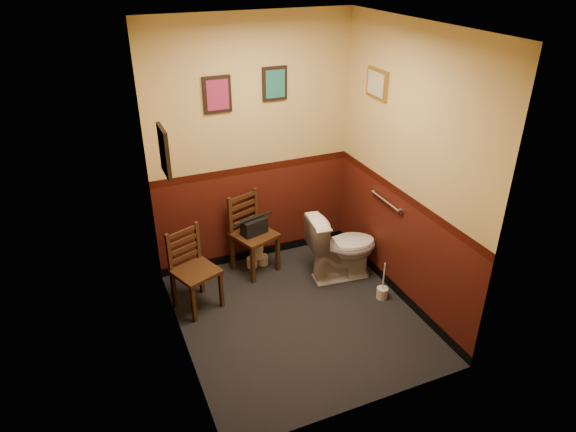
{
  "coord_description": "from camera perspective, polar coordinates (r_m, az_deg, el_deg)",
  "views": [
    {
      "loc": [
        -1.65,
        -3.63,
        3.23
      ],
      "look_at": [
        0.0,
        0.25,
        1.0
      ],
      "focal_mm": 32.0,
      "sensor_mm": 36.0,
      "label": 1
    }
  ],
  "objects": [
    {
      "name": "toilet_brush",
      "position": [
        5.42,
        10.42,
        -8.32
      ],
      "size": [
        0.12,
        0.12,
        0.42
      ],
      "color": "silver",
      "rests_on": "floor"
    },
    {
      "name": "framed_print_right",
      "position": [
        5.17,
        9.85,
        14.3
      ],
      "size": [
        0.04,
        0.34,
        0.28
      ],
      "color": "olive",
      "rests_on": "wall_right"
    },
    {
      "name": "tp_stack",
      "position": [
        5.8,
        -3.4,
        -4.4
      ],
      "size": [
        0.25,
        0.15,
        0.33
      ],
      "color": "silver",
      "rests_on": "floor"
    },
    {
      "name": "framed_print_left",
      "position": [
        4.02,
        -13.57,
        6.99
      ],
      "size": [
        0.04,
        0.3,
        0.38
      ],
      "color": "black",
      "rests_on": "wall_left"
    },
    {
      "name": "chair_left",
      "position": [
        5.13,
        -10.46,
        -5.91
      ],
      "size": [
        0.5,
        0.5,
        0.83
      ],
      "rotation": [
        0.0,
        0.0,
        0.38
      ],
      "color": "#4F2D17",
      "rests_on": "floor"
    },
    {
      "name": "floor",
      "position": [
        5.13,
        1.11,
        -11.14
      ],
      "size": [
        2.2,
        2.4,
        0.0
      ],
      "primitive_type": "cube",
      "color": "black",
      "rests_on": "ground"
    },
    {
      "name": "chair_right",
      "position": [
        5.61,
        -4.02,
        -1.97
      ],
      "size": [
        0.53,
        0.53,
        0.89
      ],
      "rotation": [
        0.0,
        0.0,
        0.35
      ],
      "color": "#4F2D17",
      "rests_on": "floor"
    },
    {
      "name": "toilet",
      "position": [
        5.53,
        6.02,
        -3.44
      ],
      "size": [
        0.8,
        0.51,
        0.74
      ],
      "primitive_type": "imported",
      "rotation": [
        0.0,
        0.0,
        1.46
      ],
      "color": "white",
      "rests_on": "floor"
    },
    {
      "name": "wall_front",
      "position": [
        3.49,
        9.39,
        -5.2
      ],
      "size": [
        2.2,
        0.0,
        2.7
      ],
      "primitive_type": "cube",
      "rotation": [
        -1.57,
        0.0,
        0.0
      ],
      "color": "#45150D",
      "rests_on": "ground"
    },
    {
      "name": "wall_back",
      "position": [
        5.44,
        -3.95,
        7.6
      ],
      "size": [
        2.2,
        0.0,
        2.7
      ],
      "primitive_type": "cube",
      "rotation": [
        1.57,
        0.0,
        0.0
      ],
      "color": "#45150D",
      "rests_on": "ground"
    },
    {
      "name": "handbag",
      "position": [
        5.53,
        -3.79,
        -1.17
      ],
      "size": [
        0.3,
        0.21,
        0.2
      ],
      "rotation": [
        0.0,
        0.0,
        0.28
      ],
      "color": "black",
      "rests_on": "chair_right"
    },
    {
      "name": "wall_right",
      "position": [
        4.92,
        13.07,
        4.69
      ],
      "size": [
        0.0,
        2.4,
        2.7
      ],
      "primitive_type": "cube",
      "rotation": [
        1.57,
        0.0,
        -1.57
      ],
      "color": "#45150D",
      "rests_on": "ground"
    },
    {
      "name": "grab_bar",
      "position": [
        5.26,
        10.8,
        1.65
      ],
      "size": [
        0.05,
        0.56,
        0.06
      ],
      "color": "silver",
      "rests_on": "wall_right"
    },
    {
      "name": "framed_print_back_b",
      "position": [
        5.31,
        -1.48,
        14.5
      ],
      "size": [
        0.26,
        0.04,
        0.34
      ],
      "color": "black",
      "rests_on": "wall_back"
    },
    {
      "name": "wall_left",
      "position": [
        4.12,
        -12.82,
        0.0
      ],
      "size": [
        0.0,
        2.4,
        2.7
      ],
      "primitive_type": "cube",
      "rotation": [
        1.57,
        0.0,
        1.57
      ],
      "color": "#45150D",
      "rests_on": "ground"
    },
    {
      "name": "ceiling",
      "position": [
        4.02,
        1.48,
        20.3
      ],
      "size": [
        2.2,
        2.4,
        0.0
      ],
      "primitive_type": "cube",
      "rotation": [
        3.14,
        0.0,
        0.0
      ],
      "color": "silver",
      "rests_on": "ground"
    },
    {
      "name": "framed_print_back_a",
      "position": [
        5.14,
        -7.87,
        13.22
      ],
      "size": [
        0.28,
        0.04,
        0.36
      ],
      "color": "black",
      "rests_on": "wall_back"
    }
  ]
}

